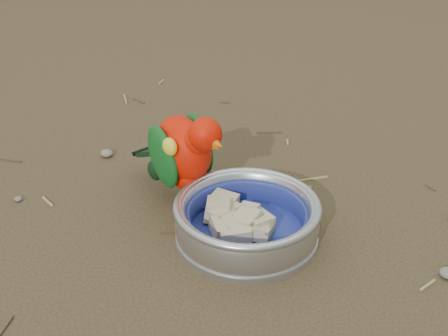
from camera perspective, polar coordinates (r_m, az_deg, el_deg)
The scene contains 6 objects.
ground at distance 0.89m, azimuth -4.11°, elevation -6.85°, with size 60.00×60.00×0.00m, color #443521.
food_bowl at distance 0.89m, azimuth 2.08°, elevation -6.10°, with size 0.20×0.20×0.02m, color #B2B2BA.
bowl_wall at distance 0.87m, azimuth 2.11°, elevation -4.50°, with size 0.20×0.20×0.04m, color #B2B2BA, non-canonical shape.
fruit_wedges at distance 0.88m, azimuth 2.10°, elevation -4.88°, with size 0.12×0.12×0.03m, color tan, non-canonical shape.
lory_parrot at distance 0.94m, azimuth -3.48°, elevation 0.84°, with size 0.09×0.19×0.15m, color red, non-canonical shape.
ground_debris at distance 0.91m, azimuth -0.72°, elevation -5.77°, with size 0.90×0.80×0.01m, color #978B4A, non-canonical shape.
Camera 1 is at (0.49, -0.52, 0.52)m, focal length 50.00 mm.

